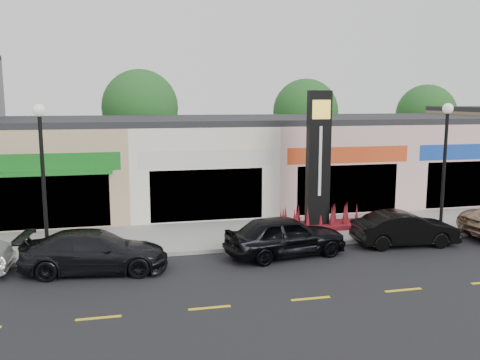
{
  "coord_description": "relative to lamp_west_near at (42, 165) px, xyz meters",
  "views": [
    {
      "loc": [
        -5.17,
        -16.3,
        5.76
      ],
      "look_at": [
        -0.52,
        4.0,
        2.46
      ],
      "focal_mm": 38.0,
      "sensor_mm": 36.0,
      "label": 1
    }
  ],
  "objects": [
    {
      "name": "ground",
      "position": [
        8.0,
        -2.5,
        -3.48
      ],
      "size": [
        120.0,
        120.0,
        0.0
      ],
      "primitive_type": "plane",
      "color": "black",
      "rests_on": "ground"
    },
    {
      "name": "sidewalk",
      "position": [
        8.0,
        1.85,
        -3.4
      ],
      "size": [
        52.0,
        4.3,
        0.15
      ],
      "primitive_type": "cube",
      "color": "gray",
      "rests_on": "ground"
    },
    {
      "name": "shop_beige",
      "position": [
        -0.5,
        8.96,
        -1.08
      ],
      "size": [
        7.0,
        10.85,
        4.8
      ],
      "color": "tan",
      "rests_on": "ground"
    },
    {
      "name": "car_black_sedan",
      "position": [
        8.55,
        -1.38,
        -2.7
      ],
      "size": [
        2.5,
        4.76,
        1.54
      ],
      "primitive_type": "imported",
      "rotation": [
        0.0,
        0.0,
        1.73
      ],
      "color": "black",
      "rests_on": "ground"
    },
    {
      "name": "car_dark_sedan",
      "position": [
        1.74,
        -1.62,
        -2.77
      ],
      "size": [
        2.52,
        5.05,
        1.41
      ],
      "primitive_type": "imported",
      "rotation": [
        0.0,
        0.0,
        1.46
      ],
      "color": "black",
      "rests_on": "ground"
    },
    {
      "name": "car_black_conv",
      "position": [
        13.63,
        -1.12,
        -2.8
      ],
      "size": [
        1.7,
        4.21,
        1.36
      ],
      "primitive_type": "imported",
      "rotation": [
        0.0,
        0.0,
        1.51
      ],
      "color": "black",
      "rests_on": "ground"
    },
    {
      "name": "pylon_sign",
      "position": [
        11.0,
        1.7,
        -1.2
      ],
      "size": [
        4.2,
        1.3,
        6.0
      ],
      "color": "#5C0F14",
      "rests_on": "sidewalk"
    },
    {
      "name": "curb",
      "position": [
        8.0,
        -0.4,
        -3.4
      ],
      "size": [
        52.0,
        0.2,
        0.15
      ],
      "primitive_type": "cube",
      "color": "gray",
      "rests_on": "ground"
    },
    {
      "name": "shop_cream",
      "position": [
        6.5,
        8.97,
        -1.08
      ],
      "size": [
        7.0,
        10.01,
        4.8
      ],
      "color": "white",
      "rests_on": "ground"
    },
    {
      "name": "tree_rear_mid",
      "position": [
        16.0,
        17.0,
        1.41
      ],
      "size": [
        4.8,
        4.8,
        7.29
      ],
      "color": "#382619",
      "rests_on": "ground"
    },
    {
      "name": "shop_pink_w",
      "position": [
        13.5,
        8.97,
        -1.08
      ],
      "size": [
        7.0,
        10.01,
        4.8
      ],
      "color": "beige",
      "rests_on": "ground"
    },
    {
      "name": "tree_rear_west",
      "position": [
        4.0,
        17.0,
        1.74
      ],
      "size": [
        5.2,
        5.2,
        7.83
      ],
      "color": "#382619",
      "rests_on": "ground"
    },
    {
      "name": "tree_rear_east",
      "position": [
        26.0,
        17.0,
        1.15
      ],
      "size": [
        4.6,
        4.6,
        6.94
      ],
      "color": "#382619",
      "rests_on": "ground"
    },
    {
      "name": "shop_pink_e",
      "position": [
        20.5,
        8.97,
        -1.08
      ],
      "size": [
        7.0,
        10.01,
        4.8
      ],
      "color": "beige",
      "rests_on": "ground"
    },
    {
      "name": "lamp_east_near",
      "position": [
        16.0,
        0.0,
        0.0
      ],
      "size": [
        0.44,
        0.44,
        5.47
      ],
      "color": "black",
      "rests_on": "sidewalk"
    },
    {
      "name": "lamp_west_near",
      "position": [
        0.0,
        0.0,
        0.0
      ],
      "size": [
        0.44,
        0.44,
        5.47
      ],
      "color": "black",
      "rests_on": "sidewalk"
    }
  ]
}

